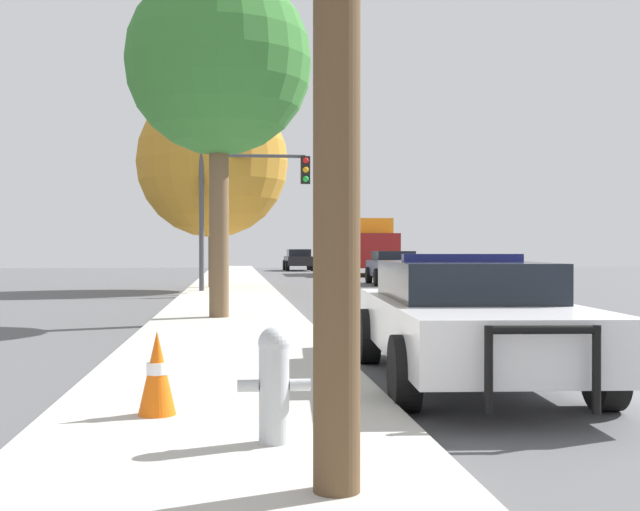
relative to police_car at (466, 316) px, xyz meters
The scene contains 10 objects.
sidewalk_left 2.81m from the police_car, 167.78° to the right, with size 3.00×110.00×0.13m.
police_car is the anchor object (origin of this frame).
fire_hydrant 3.88m from the police_car, 126.53° to the right, with size 0.51×0.22×0.82m.
traffic_light 17.74m from the police_car, 96.90° to the left, with size 3.60×0.35×4.54m.
car_background_oncoming 24.41m from the police_car, 80.44° to the left, with size 2.13×4.32×1.39m.
car_background_distant 45.38m from the police_car, 87.71° to the left, with size 1.94×4.13×1.45m.
box_truck 36.83m from the police_car, 82.25° to the left, with size 2.79×7.48×3.17m.
tree_sidewalk_mid 20.63m from the police_car, 99.43° to the left, with size 5.37×5.37×7.13m.
tree_sidewalk_near 9.07m from the police_car, 111.30° to the left, with size 3.71×3.71×6.94m.
traffic_cone 3.83m from the police_car, 147.38° to the right, with size 0.31×0.31×0.69m.
Camera 1 is at (-5.03, -8.15, 1.50)m, focal length 45.00 mm.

